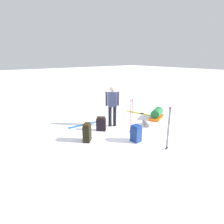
# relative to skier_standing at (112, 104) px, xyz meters

# --- Properties ---
(ground_plane) EXTENTS (80.00, 80.00, 0.00)m
(ground_plane) POSITION_rel_skier_standing_xyz_m (0.18, 0.21, -0.95)
(ground_plane) COLOR white
(skier_standing) EXTENTS (0.50, 0.36, 1.70)m
(skier_standing) POSITION_rel_skier_standing_xyz_m (0.00, 0.00, 0.00)
(skier_standing) COLOR black
(skier_standing) RESTS_ON ground_plane
(ski_pair_near) EXTENTS (0.69, 1.88, 0.05)m
(ski_pair_near) POSITION_rel_skier_standing_xyz_m (-2.26, -0.40, -0.94)
(ski_pair_near) COLOR #ADA61D
(ski_pair_near) RESTS_ON ground_plane
(ski_pair_far) EXTENTS (1.80, 0.25, 0.05)m
(ski_pair_far) POSITION_rel_skier_standing_xyz_m (0.71, -0.84, -0.94)
(ski_pair_far) COLOR #275D9F
(ski_pair_far) RESTS_ON ground_plane
(backpack_large_dark) EXTENTS (0.42, 0.42, 0.65)m
(backpack_large_dark) POSITION_rel_skier_standing_xyz_m (1.60, 0.62, -0.64)
(backpack_large_dark) COLOR black
(backpack_large_dark) RESTS_ON ground_plane
(backpack_bright) EXTENTS (0.42, 0.42, 0.56)m
(backpack_bright) POSITION_rel_skier_standing_xyz_m (0.65, 0.11, -0.68)
(backpack_bright) COLOR black
(backpack_bright) RESTS_ON ground_plane
(backpack_small_spare) EXTENTS (0.29, 0.33, 0.59)m
(backpack_small_spare) POSITION_rel_skier_standing_xyz_m (0.28, 1.67, -0.67)
(backpack_small_spare) COLOR navy
(backpack_small_spare) RESTS_ON ground_plane
(ski_poles_planted_near) EXTENTS (0.16, 0.10, 1.40)m
(ski_poles_planted_near) POSITION_rel_skier_standing_xyz_m (-0.05, 2.71, -0.18)
(ski_poles_planted_near) COLOR black
(ski_poles_planted_near) RESTS_ON ground_plane
(ski_poles_planted_far) EXTENTS (0.18, 0.10, 1.31)m
(ski_poles_planted_far) POSITION_rel_skier_standing_xyz_m (-0.13, 0.99, -0.22)
(ski_poles_planted_far) COLOR maroon
(ski_poles_planted_far) RESTS_ON ground_plane
(gear_sled) EXTENTS (1.18, 0.85, 0.49)m
(gear_sled) POSITION_rel_skier_standing_xyz_m (-2.29, 0.50, -0.73)
(gear_sled) COLOR orange
(gear_sled) RESTS_ON ground_plane
(sleeping_mat_rolled) EXTENTS (0.46, 0.56, 0.18)m
(sleeping_mat_rolled) POSITION_rel_skier_standing_xyz_m (-1.14, 0.84, -0.86)
(sleeping_mat_rolled) COLOR slate
(sleeping_mat_rolled) RESTS_ON ground_plane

